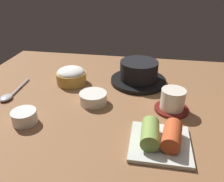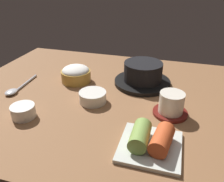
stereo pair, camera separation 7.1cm
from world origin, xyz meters
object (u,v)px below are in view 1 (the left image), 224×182
at_px(kimchi_plate, 160,138).
at_px(side_bowl_near, 24,117).
at_px(stone_pot, 139,73).
at_px(rice_bowl, 71,75).
at_px(spoon, 10,95).
at_px(tea_cup_with_saucer, 173,101).
at_px(banchan_cup_center, 93,98).

xyz_separation_m(kimchi_plate, side_bowl_near, (-0.35, 0.03, -0.00)).
xyz_separation_m(stone_pot, side_bowl_near, (-0.28, -0.30, -0.02)).
bearing_deg(rice_bowl, stone_pot, 10.77).
xyz_separation_m(side_bowl_near, spoon, (-0.12, 0.12, -0.01)).
height_order(kimchi_plate, spoon, kimchi_plate).
xyz_separation_m(stone_pot, rice_bowl, (-0.24, -0.04, -0.01)).
distance_m(side_bowl_near, spoon, 0.17).
relative_size(rice_bowl, tea_cup_with_saucer, 1.08).
distance_m(tea_cup_with_saucer, kimchi_plate, 0.16).
distance_m(rice_bowl, banchan_cup_center, 0.16).
distance_m(stone_pot, rice_bowl, 0.24).
xyz_separation_m(stone_pot, tea_cup_with_saucer, (0.11, -0.17, -0.01)).
xyz_separation_m(rice_bowl, spoon, (-0.16, -0.13, -0.02)).
relative_size(rice_bowl, spoon, 0.63).
relative_size(tea_cup_with_saucer, spoon, 0.58).
bearing_deg(side_bowl_near, banchan_cup_center, 40.05).
bearing_deg(tea_cup_with_saucer, rice_bowl, 160.27).
bearing_deg(rice_bowl, side_bowl_near, -100.22).
relative_size(banchan_cup_center, side_bowl_near, 1.27).
bearing_deg(side_bowl_near, rice_bowl, 79.78).
relative_size(rice_bowl, kimchi_plate, 0.76).
bearing_deg(side_bowl_near, kimchi_plate, -4.65).
bearing_deg(rice_bowl, kimchi_plate, -42.25).
height_order(side_bowl_near, spoon, side_bowl_near).
xyz_separation_m(tea_cup_with_saucer, spoon, (-0.51, -0.00, -0.03)).
xyz_separation_m(rice_bowl, tea_cup_with_saucer, (0.34, -0.12, 0.00)).
relative_size(stone_pot, side_bowl_near, 2.99).
height_order(rice_bowl, spoon, rice_bowl).
bearing_deg(kimchi_plate, banchan_cup_center, 141.35).
distance_m(kimchi_plate, spoon, 0.50).
relative_size(tea_cup_with_saucer, banchan_cup_center, 1.17).
relative_size(stone_pot, tea_cup_with_saucer, 2.02).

